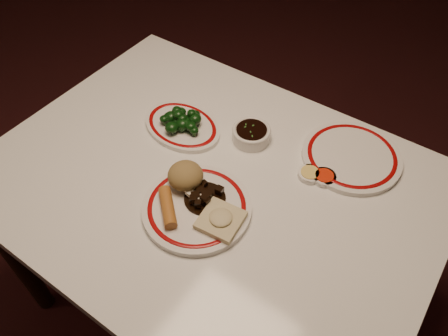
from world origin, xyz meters
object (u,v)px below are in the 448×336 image
fried_wonton (221,219)px  broccoli_plate (182,126)px  soy_bowl (251,135)px  stirfry_heap (203,197)px  dining_table (210,199)px  main_plate (197,208)px  broccoli_pile (182,120)px  spring_roll (168,207)px  rice_mound (185,176)px

fried_wonton → broccoli_plate: (-0.30, 0.22, -0.02)m
soy_bowl → stirfry_heap: bearing=-84.6°
dining_table → soy_bowl: size_ratio=10.99×
main_plate → broccoli_pile: broccoli_pile is taller
spring_roll → rice_mound: bearing=52.3°
broccoli_pile → stirfry_heap: bearing=-40.8°
rice_mound → dining_table: bearing=63.1°
spring_roll → soy_bowl: bearing=37.9°
spring_roll → soy_bowl: 0.35m
rice_mound → broccoli_pile: rice_mound is taller
broccoli_pile → broccoli_plate: bearing=133.8°
main_plate → stirfry_heap: stirfry_heap is taller
dining_table → main_plate: size_ratio=4.27×
stirfry_heap → soy_bowl: 0.27m
dining_table → main_plate: (0.04, -0.10, 0.10)m
broccoli_plate → fried_wonton: bearing=-36.7°
broccoli_plate → broccoli_pile: size_ratio=2.13×
dining_table → stirfry_heap: bearing=-64.5°
broccoli_pile → spring_roll: bearing=-58.0°
spring_roll → broccoli_pile: (-0.17, 0.26, 0.00)m
fried_wonton → spring_roll: bearing=-159.1°
rice_mound → stirfry_heap: size_ratio=0.86×
broccoli_plate → main_plate: bearing=-44.6°
stirfry_heap → broccoli_pile: (-0.22, 0.19, 0.01)m
spring_roll → broccoli_pile: bearing=74.0°
stirfry_heap → broccoli_pile: bearing=139.2°
fried_wonton → stirfry_heap: size_ratio=1.02×
spring_roll → soy_bowl: (0.02, 0.35, -0.01)m
rice_mound → fried_wonton: size_ratio=0.85×
rice_mound → fried_wonton: (0.14, -0.05, -0.02)m
dining_table → broccoli_plate: 0.24m
stirfry_heap → broccoli_plate: stirfry_heap is taller
main_plate → spring_roll: size_ratio=2.43×
dining_table → main_plate: 0.15m
stirfry_heap → fried_wonton: bearing=-21.8°
broccoli_plate → soy_bowl: bearing=21.4°
main_plate → broccoli_pile: (-0.21, 0.21, 0.03)m
stirfry_heap → spring_roll: bearing=-122.4°
soy_bowl → broccoli_plate: bearing=-158.6°
stirfry_heap → broccoli_pile: broccoli_pile is taller
spring_roll → broccoli_pile: broccoli_pile is taller
rice_mound → stirfry_heap: rice_mound is taller
spring_roll → stirfry_heap: spring_roll is taller
dining_table → broccoli_plate: broccoli_plate is taller
fried_wonton → stirfry_heap: stirfry_heap is taller
spring_roll → fried_wonton: (0.13, 0.05, -0.01)m
broccoli_plate → broccoli_pile: bearing=-46.2°
spring_roll → main_plate: bearing=-0.3°
dining_table → stirfry_heap: (0.04, -0.08, 0.12)m
fried_wonton → broccoli_plate: fried_wonton is taller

